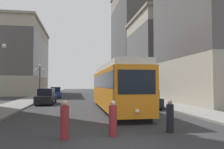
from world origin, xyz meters
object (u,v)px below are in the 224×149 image
object	(u,v)px
transit_bus	(120,87)
parked_car_right_far	(147,99)
pedestrian_crossing_far	(113,120)
parked_car_left_near	(56,93)
parked_car_left_mid	(46,97)
pedestrian_crossing_near	(170,117)
lamp_post_left_far	(40,76)
pedestrian_on_sidewalk	(65,121)
streetcar	(115,87)

from	to	relation	value
transit_bus	parked_car_right_far	world-z (taller)	transit_bus
parked_car_right_far	pedestrian_crossing_far	distance (m)	11.95
parked_car_left_near	parked_car_left_mid	xyz separation A→B (m)	(0.00, -12.46, 0.00)
transit_bus	parked_car_left_near	world-z (taller)	transit_bus
pedestrian_crossing_near	lamp_post_left_far	bearing A→B (deg)	-177.43
parked_car_left_mid	pedestrian_on_sidewalk	distance (m)	17.31
streetcar	parked_car_left_mid	world-z (taller)	streetcar
parked_car_left_near	lamp_post_left_far	bearing A→B (deg)	-113.58
lamp_post_left_far	parked_car_right_far	bearing A→B (deg)	-48.24
parked_car_left_near	parked_car_left_mid	world-z (taller)	same
parked_car_left_mid	parked_car_right_far	xyz separation A→B (m)	(10.19, -6.13, -0.00)
transit_bus	pedestrian_on_sidewalk	distance (m)	23.00
transit_bus	pedestrian_crossing_far	xyz separation A→B (m)	(-4.77, -21.74, -1.20)
transit_bus	lamp_post_left_far	world-z (taller)	lamp_post_left_far
parked_car_left_near	parked_car_left_mid	size ratio (longest dim) A/B	0.98
transit_bus	parked_car_left_mid	bearing A→B (deg)	-152.55
parked_car_left_mid	parked_car_right_far	size ratio (longest dim) A/B	1.14
parked_car_left_mid	parked_car_left_near	bearing A→B (deg)	92.16
pedestrian_crossing_far	lamp_post_left_far	xyz separation A→B (m)	(-6.89, 24.30, 2.83)
lamp_post_left_far	pedestrian_crossing_near	bearing A→B (deg)	-67.88
pedestrian_crossing_near	pedestrian_crossing_far	xyz separation A→B (m)	(-2.85, -0.33, 0.01)
streetcar	pedestrian_crossing_near	size ratio (longest dim) A/B	8.91
pedestrian_on_sidewalk	lamp_post_left_far	bearing A→B (deg)	67.23
pedestrian_crossing_near	lamp_post_left_far	size ratio (longest dim) A/B	0.31
streetcar	pedestrian_on_sidewalk	size ratio (longest dim) A/B	8.53
pedestrian_on_sidewalk	parked_car_right_far	bearing A→B (deg)	22.43
parked_car_left_near	pedestrian_on_sidewalk	xyz separation A→B (m)	(2.89, -29.53, -0.08)
parked_car_right_far	lamp_post_left_far	size ratio (longest dim) A/B	0.85
streetcar	pedestrian_crossing_far	xyz separation A→B (m)	(-1.79, -9.24, -1.36)
parked_car_right_far	pedestrian_crossing_near	world-z (taller)	parked_car_right_far
parked_car_left_mid	pedestrian_on_sidewalk	xyz separation A→B (m)	(2.89, -17.07, -0.08)
parked_car_left_mid	pedestrian_on_sidewalk	size ratio (longest dim) A/B	3.02
lamp_post_left_far	pedestrian_crossing_far	bearing A→B (deg)	-74.17
parked_car_right_far	lamp_post_left_far	bearing A→B (deg)	-45.76
pedestrian_crossing_near	pedestrian_crossing_far	bearing A→B (deg)	-102.95
parked_car_left_near	pedestrian_crossing_near	world-z (taller)	parked_car_left_near
parked_car_left_near	pedestrian_crossing_far	distance (m)	29.77
parked_car_left_near	parked_car_left_mid	bearing A→B (deg)	-92.96
streetcar	parked_car_right_far	size ratio (longest dim) A/B	3.22
parked_car_left_mid	lamp_post_left_far	world-z (taller)	lamp_post_left_far
pedestrian_crossing_far	transit_bus	bearing A→B (deg)	-86.17
streetcar	parked_car_left_mid	size ratio (longest dim) A/B	2.83
parked_car_left_mid	pedestrian_crossing_near	xyz separation A→B (m)	(7.84, -16.56, -0.11)
lamp_post_left_far	parked_car_left_near	bearing A→B (deg)	69.40
streetcar	pedestrian_crossing_far	size ratio (longest dim) A/B	8.83
transit_bus	pedestrian_crossing_near	distance (m)	21.53
transit_bus	parked_car_left_mid	xyz separation A→B (m)	(-9.76, -4.85, -1.10)
parked_car_left_near	pedestrian_crossing_far	size ratio (longest dim) A/B	3.06
transit_bus	pedestrian_on_sidewalk	xyz separation A→B (m)	(-6.87, -21.92, -1.18)
pedestrian_crossing_far	lamp_post_left_far	distance (m)	25.42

